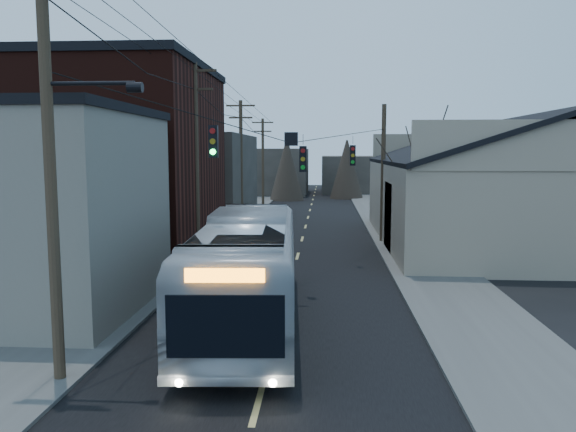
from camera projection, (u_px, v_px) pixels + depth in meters
The scene contains 13 objects.
road_surface at pixel (305, 230), 40.23m from camera, with size 9.00×110.00×0.02m, color black.
sidewalk_left at pixel (215, 229), 40.65m from camera, with size 4.00×110.00×0.12m, color #474744.
sidewalk_right at pixel (396, 231), 39.79m from camera, with size 4.00×110.00×0.12m, color #474744.
building_clapboard at pixel (25, 213), 19.61m from camera, with size 8.00×8.00×7.00m, color slate.
building_brick at pixel (114, 163), 30.41m from camera, with size 10.00×12.00×10.00m, color black.
building_left_far at pixel (193, 178), 46.40m from camera, with size 9.00×14.00×7.00m, color #34302A.
warehouse at pixel (515, 200), 34.10m from camera, with size 16.16×20.60×7.73m.
building_far_left at pixel (270, 171), 74.97m from camera, with size 10.00×12.00×6.00m, color #34302A.
building_far_right at pixel (365, 174), 79.12m from camera, with size 12.00×14.00×5.00m, color #34302A.
bare_tree at pixel (421, 191), 29.47m from camera, with size 0.40×0.40×7.20m, color black.
utility_lines at pixel (250, 163), 34.06m from camera, with size 11.24×45.28×10.50m.
bus at pixel (248, 269), 18.53m from camera, with size 3.01×12.84×3.58m, color #AFB5BB.
parked_car at pixel (263, 219), 40.53m from camera, with size 1.68×4.81×1.58m, color #9EA2A6.
Camera 1 is at (1.48, -9.83, 5.64)m, focal length 35.00 mm.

